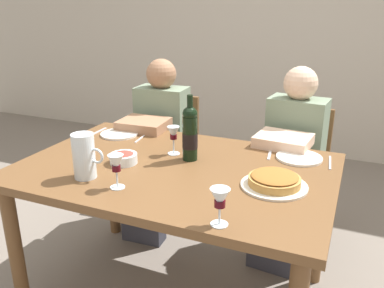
# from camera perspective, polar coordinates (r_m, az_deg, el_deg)

# --- Properties ---
(back_wall) EXTENTS (8.00, 0.10, 2.80)m
(back_wall) POSITION_cam_1_polar(r_m,az_deg,el_deg) (4.24, 13.08, 17.57)
(back_wall) COLOR beige
(back_wall) RESTS_ON ground
(dining_table) EXTENTS (1.50, 1.00, 0.76)m
(dining_table) POSITION_cam_1_polar(r_m,az_deg,el_deg) (1.99, -2.34, -5.62)
(dining_table) COLOR brown
(dining_table) RESTS_ON ground
(wine_bottle) EXTENTS (0.08, 0.08, 0.33)m
(wine_bottle) POSITION_cam_1_polar(r_m,az_deg,el_deg) (1.98, -0.29, 1.54)
(wine_bottle) COLOR black
(wine_bottle) RESTS_ON dining_table
(water_pitcher) EXTENTS (0.15, 0.10, 0.21)m
(water_pitcher) POSITION_cam_1_polar(r_m,az_deg,el_deg) (1.86, -15.01, -2.01)
(water_pitcher) COLOR silver
(water_pitcher) RESTS_ON dining_table
(baked_tart) EXTENTS (0.29, 0.29, 0.06)m
(baked_tart) POSITION_cam_1_polar(r_m,az_deg,el_deg) (1.76, 11.60, -5.15)
(baked_tart) COLOR silver
(baked_tart) RESTS_ON dining_table
(salad_bowl) EXTENTS (0.13, 0.13, 0.06)m
(salad_bowl) POSITION_cam_1_polar(r_m,az_deg,el_deg) (2.00, -9.68, -1.90)
(salad_bowl) COLOR silver
(salad_bowl) RESTS_ON dining_table
(wine_glass_left_diner) EXTENTS (0.06, 0.06, 0.15)m
(wine_glass_left_diner) POSITION_cam_1_polar(r_m,az_deg,el_deg) (2.07, -2.65, 1.34)
(wine_glass_left_diner) COLOR silver
(wine_glass_left_diner) RESTS_ON dining_table
(wine_glass_right_diner) EXTENTS (0.07, 0.07, 0.15)m
(wine_glass_right_diner) POSITION_cam_1_polar(r_m,az_deg,el_deg) (1.72, -10.71, -2.94)
(wine_glass_right_diner) COLOR silver
(wine_glass_right_diner) RESTS_ON dining_table
(wine_glass_centre) EXTENTS (0.07, 0.07, 0.14)m
(wine_glass_centre) POSITION_cam_1_polar(r_m,az_deg,el_deg) (1.42, 3.98, -7.90)
(wine_glass_centre) COLOR silver
(wine_glass_centre) RESTS_ON dining_table
(dinner_plate_left_setting) EXTENTS (0.23, 0.23, 0.01)m
(dinner_plate_left_setting) POSITION_cam_1_polar(r_m,az_deg,el_deg) (2.11, 14.95, -1.88)
(dinner_plate_left_setting) COLOR white
(dinner_plate_left_setting) RESTS_ON dining_table
(dinner_plate_right_setting) EXTENTS (0.22, 0.22, 0.01)m
(dinner_plate_right_setting) POSITION_cam_1_polar(r_m,az_deg,el_deg) (2.44, -10.25, 1.41)
(dinner_plate_right_setting) COLOR white
(dinner_plate_right_setting) RESTS_ON dining_table
(fork_left_setting) EXTENTS (0.04, 0.16, 0.00)m
(fork_left_setting) POSITION_cam_1_polar(r_m,az_deg,el_deg) (2.13, 10.97, -1.42)
(fork_left_setting) COLOR silver
(fork_left_setting) RESTS_ON dining_table
(knife_left_setting) EXTENTS (0.03, 0.18, 0.00)m
(knife_left_setting) POSITION_cam_1_polar(r_m,az_deg,el_deg) (2.10, 18.98, -2.51)
(knife_left_setting) COLOR silver
(knife_left_setting) RESTS_ON dining_table
(knife_right_setting) EXTENTS (0.03, 0.18, 0.00)m
(knife_right_setting) POSITION_cam_1_polar(r_m,az_deg,el_deg) (2.36, -7.19, 0.90)
(knife_right_setting) COLOR silver
(knife_right_setting) RESTS_ON dining_table
(spoon_right_setting) EXTENTS (0.02, 0.16, 0.00)m
(spoon_right_setting) POSITION_cam_1_polar(r_m,az_deg,el_deg) (2.52, -13.11, 1.74)
(spoon_right_setting) COLOR silver
(spoon_right_setting) RESTS_ON dining_table
(chair_left) EXTENTS (0.42, 0.42, 0.87)m
(chair_left) POSITION_cam_1_polar(r_m,az_deg,el_deg) (2.96, -3.10, -0.57)
(chair_left) COLOR brown
(chair_left) RESTS_ON ground
(diner_left) EXTENTS (0.35, 0.51, 1.16)m
(diner_left) POSITION_cam_1_polar(r_m,az_deg,el_deg) (2.71, -5.15, 0.20)
(diner_left) COLOR gray
(diner_left) RESTS_ON ground
(chair_right) EXTENTS (0.44, 0.44, 0.87)m
(chair_right) POSITION_cam_1_polar(r_m,az_deg,el_deg) (2.73, 14.67, -2.93)
(chair_right) COLOR brown
(chair_right) RESTS_ON ground
(diner_right) EXTENTS (0.37, 0.53, 1.16)m
(diner_right) POSITION_cam_1_polar(r_m,az_deg,el_deg) (2.47, 13.60, -2.24)
(diner_right) COLOR gray
(diner_right) RESTS_ON ground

